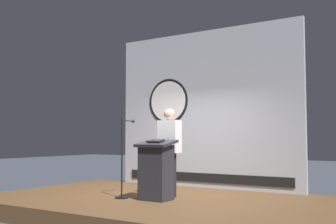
# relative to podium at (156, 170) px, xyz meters

# --- Properties ---
(ground_plane) EXTENTS (40.00, 40.00, 0.00)m
(ground_plane) POSITION_rel_podium_xyz_m (-0.10, 0.27, -0.83)
(ground_plane) COLOR #383D47
(stage_platform) EXTENTS (6.40, 4.00, 0.30)m
(stage_platform) POSITION_rel_podium_xyz_m (-0.10, 0.27, -0.68)
(stage_platform) COLOR brown
(stage_platform) RESTS_ON ground
(banner_display) EXTENTS (4.42, 0.12, 3.52)m
(banner_display) POSITION_rel_podium_xyz_m (-0.12, 2.11, 1.22)
(banner_display) COLOR #B2B7C1
(banner_display) RESTS_ON stage_platform
(podium) EXTENTS (0.64, 0.50, 1.08)m
(podium) POSITION_rel_podium_xyz_m (0.00, 0.00, 0.00)
(podium) COLOR #26262B
(podium) RESTS_ON stage_platform
(speaker_person) EXTENTS (0.40, 0.26, 1.65)m
(speaker_person) POSITION_rel_podium_xyz_m (-0.02, 0.48, 0.32)
(speaker_person) COLOR black
(speaker_person) RESTS_ON stage_platform
(microphone_stand) EXTENTS (0.24, 0.49, 1.47)m
(microphone_stand) POSITION_rel_podium_xyz_m (-0.65, -0.10, -0.01)
(microphone_stand) COLOR black
(microphone_stand) RESTS_ON stage_platform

